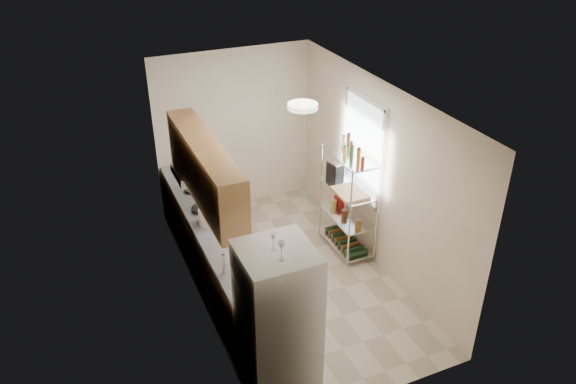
{
  "coord_description": "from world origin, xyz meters",
  "views": [
    {
      "loc": [
        -2.48,
        -5.6,
        4.76
      ],
      "look_at": [
        0.06,
        0.25,
        1.19
      ],
      "focal_mm": 35.0,
      "sensor_mm": 36.0,
      "label": 1
    }
  ],
  "objects_px": {
    "frying_pan_large": "(201,209)",
    "rice_cooker": "(209,216)",
    "espresso_machine": "(335,170)",
    "cutting_board": "(350,193)",
    "refrigerator": "(277,321)"
  },
  "relations": [
    {
      "from": "cutting_board",
      "to": "refrigerator",
      "type": "bearing_deg",
      "value": -135.46
    },
    {
      "from": "refrigerator",
      "to": "cutting_board",
      "type": "bearing_deg",
      "value": 44.54
    },
    {
      "from": "rice_cooker",
      "to": "refrigerator",
      "type": "bearing_deg",
      "value": -86.85
    },
    {
      "from": "cutting_board",
      "to": "espresso_machine",
      "type": "height_order",
      "value": "espresso_machine"
    },
    {
      "from": "refrigerator",
      "to": "rice_cooker",
      "type": "relative_size",
      "value": 6.48
    },
    {
      "from": "frying_pan_large",
      "to": "espresso_machine",
      "type": "xyz_separation_m",
      "value": [
        1.95,
        -0.09,
        0.22
      ]
    },
    {
      "from": "refrigerator",
      "to": "rice_cooker",
      "type": "height_order",
      "value": "refrigerator"
    },
    {
      "from": "frying_pan_large",
      "to": "rice_cooker",
      "type": "bearing_deg",
      "value": -86.34
    },
    {
      "from": "refrigerator",
      "to": "frying_pan_large",
      "type": "bearing_deg",
      "value": 92.98
    },
    {
      "from": "refrigerator",
      "to": "cutting_board",
      "type": "height_order",
      "value": "refrigerator"
    },
    {
      "from": "rice_cooker",
      "to": "espresso_machine",
      "type": "height_order",
      "value": "espresso_machine"
    },
    {
      "from": "rice_cooker",
      "to": "espresso_machine",
      "type": "bearing_deg",
      "value": 7.59
    },
    {
      "from": "rice_cooker",
      "to": "espresso_machine",
      "type": "distance_m",
      "value": 1.96
    },
    {
      "from": "rice_cooker",
      "to": "frying_pan_large",
      "type": "bearing_deg",
      "value": 91.98
    },
    {
      "from": "frying_pan_large",
      "to": "cutting_board",
      "type": "relative_size",
      "value": 0.53
    }
  ]
}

